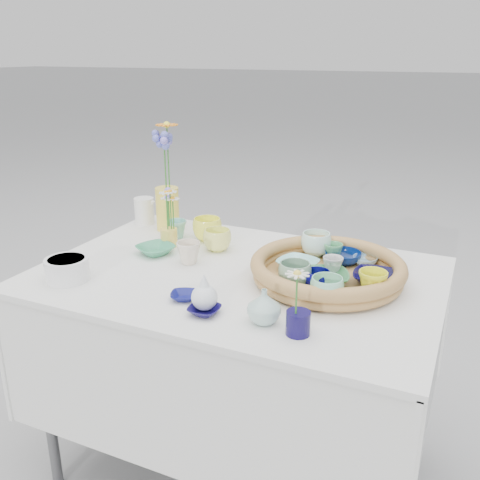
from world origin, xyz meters
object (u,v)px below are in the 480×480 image
at_px(wicker_tray, 327,270).
at_px(display_table, 238,464).
at_px(bud_vase_seafoam, 264,306).
at_px(tall_vase_yellow, 168,209).

bearing_deg(wicker_tray, display_table, -169.88).
bearing_deg(bud_vase_seafoam, wicker_tray, 76.09).
bearing_deg(bud_vase_seafoam, tall_vase_yellow, 138.68).
bearing_deg(display_table, wicker_tray, 10.12).
height_order(display_table, bud_vase_seafoam, bud_vase_seafoam).
relative_size(display_table, wicker_tray, 2.66).
relative_size(bud_vase_seafoam, tall_vase_yellow, 0.55).
height_order(wicker_tray, bud_vase_seafoam, bud_vase_seafoam).
bearing_deg(wicker_tray, tall_vase_yellow, 161.63).
distance_m(display_table, bud_vase_seafoam, 0.88).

